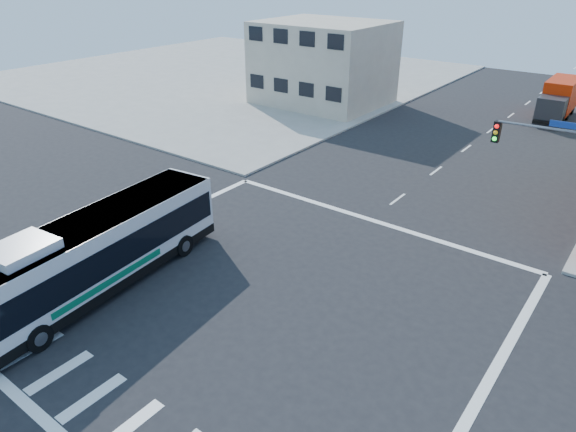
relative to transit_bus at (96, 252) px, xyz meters
The scene contains 6 objects.
ground 7.66m from the transit_bus, 31.05° to the left, with size 120.00×120.00×0.00m, color black.
sidewalk_nw 48.28m from the transit_bus, 126.40° to the left, with size 50.00×50.00×0.15m, color gray.
building_west 35.52m from the transit_bus, 107.49° to the left, with size 12.06×10.06×8.00m.
signal_mast_ne 21.38m from the transit_bus, 43.10° to the left, with size 7.91×1.13×8.07m.
transit_bus is the anchor object (origin of this frame).
box_truck 43.24m from the transit_bus, 76.79° to the left, with size 2.49×7.87×3.52m.
Camera 1 is at (12.05, -14.18, 13.34)m, focal length 32.00 mm.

